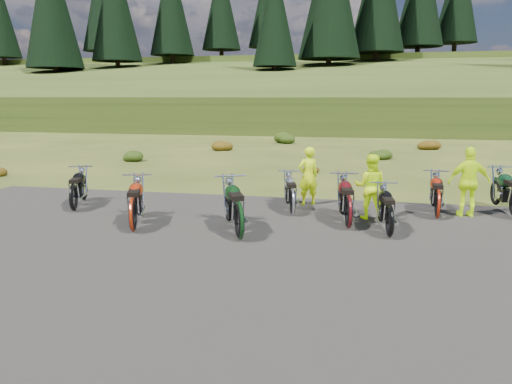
# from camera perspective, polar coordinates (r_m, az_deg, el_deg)

# --- Properties ---
(ground) EXTENTS (300.00, 300.00, 0.00)m
(ground) POSITION_cam_1_polar(r_m,az_deg,el_deg) (11.20, 3.12, -4.88)
(ground) COLOR #343F15
(ground) RESTS_ON ground
(gravel_pad) EXTENTS (20.00, 12.00, 0.04)m
(gravel_pad) POSITION_cam_1_polar(r_m,az_deg,el_deg) (9.32, 1.18, -8.15)
(gravel_pad) COLOR black
(gravel_pad) RESTS_ON ground
(hill_slope) EXTENTS (300.00, 45.97, 9.37)m
(hill_slope) POSITION_cam_1_polar(r_m,az_deg,el_deg) (60.75, 10.57, 7.81)
(hill_slope) COLOR #2E4216
(hill_slope) RESTS_ON ground
(hill_plateau) EXTENTS (300.00, 90.00, 9.17)m
(hill_plateau) POSITION_cam_1_polar(r_m,az_deg,el_deg) (120.70, 11.41, 9.20)
(hill_plateau) COLOR #2E4216
(hill_plateau) RESTS_ON ground
(conifer_13) EXTENTS (5.72, 5.72, 15.00)m
(conifer_13) POSITION_cam_1_polar(r_m,az_deg,el_deg) (95.80, -27.20, 17.40)
(conifer_13) COLOR black
(conifer_13) RESTS_ON ground
(conifer_14) EXTENTS (5.28, 5.28, 14.00)m
(conifer_14) POSITION_cam_1_polar(r_m,az_deg,el_deg) (97.26, -22.02, 18.09)
(conifer_14) COLOR black
(conifer_14) RESTS_ON ground
(conifer_15) EXTENTS (7.92, 7.92, 20.00)m
(conifer_15) POSITION_cam_1_polar(r_m,az_deg,el_deg) (99.89, -17.09, 20.27)
(conifer_15) COLOR black
(conifer_15) RESTS_ON ground
(conifer_16) EXTENTS (7.48, 7.48, 19.00)m
(conifer_16) POSITION_cam_1_polar(r_m,az_deg,el_deg) (74.86, -22.40, 19.49)
(conifer_16) COLOR black
(conifer_16) RESTS_ON ground
(conifer_17) EXTENTS (7.04, 7.04, 18.00)m
(conifer_17) POSITION_cam_1_polar(r_m,az_deg,el_deg) (77.10, -15.85, 20.12)
(conifer_17) COLOR black
(conifer_17) RESTS_ON ground
(conifer_18) EXTENTS (6.60, 6.60, 17.00)m
(conifer_18) POSITION_cam_1_polar(r_m,az_deg,el_deg) (80.20, -9.70, 20.49)
(conifer_18) COLOR black
(conifer_18) RESTS_ON ground
(conifer_19) EXTENTS (6.16, 6.16, 16.00)m
(conifer_19) POSITION_cam_1_polar(r_m,az_deg,el_deg) (84.04, -4.03, 20.64)
(conifer_19) COLOR black
(conifer_19) RESTS_ON ground
(conifer_20) EXTENTS (5.72, 5.72, 15.00)m
(conifer_20) POSITION_cam_1_polar(r_m,az_deg,el_deg) (88.47, 1.10, 20.36)
(conifer_20) COLOR black
(conifer_20) RESTS_ON ground
(conifer_21) EXTENTS (5.28, 5.28, 14.00)m
(conifer_21) POSITION_cam_1_polar(r_m,az_deg,el_deg) (62.31, 2.19, 19.64)
(conifer_21) COLOR black
(conifer_21) RESTS_ON ground
(shrub_0) EXTENTS (0.77, 0.77, 0.45)m
(shrub_0) POSITION_cam_1_polar(r_m,az_deg,el_deg) (21.72, -27.08, 2.24)
(shrub_0) COLOR #64380C
(shrub_0) RESTS_ON ground
(shrub_1) EXTENTS (1.03, 1.03, 0.61)m
(shrub_1) POSITION_cam_1_polar(r_m,az_deg,el_deg) (24.60, -14.00, 4.17)
(shrub_1) COLOR #20360D
(shrub_1) RESTS_ON ground
(shrub_2) EXTENTS (1.30, 1.30, 0.77)m
(shrub_2) POSITION_cam_1_polar(r_m,az_deg,el_deg) (28.48, -4.03, 5.49)
(shrub_2) COLOR #64380C
(shrub_2) RESTS_ON ground
(shrub_3) EXTENTS (1.56, 1.56, 0.92)m
(shrub_3) POSITION_cam_1_polar(r_m,az_deg,el_deg) (33.03, 3.41, 6.37)
(shrub_3) COLOR #20360D
(shrub_3) RESTS_ON ground
(shrub_4) EXTENTS (0.77, 0.77, 0.45)m
(shrub_4) POSITION_cam_1_polar(r_m,az_deg,el_deg) (20.15, 6.09, 2.79)
(shrub_4) COLOR #64380C
(shrub_4) RESTS_ON ground
(shrub_5) EXTENTS (1.03, 1.03, 0.61)m
(shrub_5) POSITION_cam_1_polar(r_m,az_deg,el_deg) (25.31, 13.93, 4.35)
(shrub_5) COLOR #20360D
(shrub_5) RESTS_ON ground
(shrub_6) EXTENTS (1.30, 1.30, 0.77)m
(shrub_6) POSITION_cam_1_polar(r_m,az_deg,el_deg) (30.80, 19.07, 5.33)
(shrub_6) COLOR #64380C
(shrub_6) RESTS_ON ground
(motorcycle_0) EXTENTS (1.35, 2.17, 1.08)m
(motorcycle_0) POSITION_cam_1_polar(r_m,az_deg,el_deg) (14.20, -20.05, -2.14)
(motorcycle_0) COLOR black
(motorcycle_0) RESTS_ON ground
(motorcycle_1) EXTENTS (1.42, 2.31, 1.15)m
(motorcycle_1) POSITION_cam_1_polar(r_m,az_deg,el_deg) (11.69, -13.82, -4.50)
(motorcycle_1) COLOR maroon
(motorcycle_1) RESTS_ON ground
(motorcycle_2) EXTENTS (1.63, 2.44, 1.22)m
(motorcycle_2) POSITION_cam_1_polar(r_m,az_deg,el_deg) (10.74, -1.91, -5.55)
(motorcycle_2) COLOR black
(motorcycle_2) RESTS_ON ground
(motorcycle_3) EXTENTS (1.09, 2.06, 1.03)m
(motorcycle_3) POSITION_cam_1_polar(r_m,az_deg,el_deg) (12.94, 4.17, -2.73)
(motorcycle_3) COLOR #BABABF
(motorcycle_3) RESTS_ON ground
(motorcycle_4) EXTENTS (1.05, 2.28, 1.15)m
(motorcycle_4) POSITION_cam_1_polar(r_m,az_deg,el_deg) (11.79, 10.48, -4.23)
(motorcycle_4) COLOR #4A0C10
(motorcycle_4) RESTS_ON ground
(motorcycle_5) EXTENTS (0.87, 2.06, 1.05)m
(motorcycle_5) POSITION_cam_1_polar(r_m,az_deg,el_deg) (11.27, 14.95, -5.13)
(motorcycle_5) COLOR black
(motorcycle_5) RESTS_ON ground
(motorcycle_6) EXTENTS (0.82, 2.10, 1.08)m
(motorcycle_6) POSITION_cam_1_polar(r_m,az_deg,el_deg) (13.33, 19.96, -2.96)
(motorcycle_6) COLOR maroon
(motorcycle_6) RESTS_ON ground
(person_middle) EXTENTS (0.71, 0.63, 1.63)m
(person_middle) POSITION_cam_1_polar(r_m,az_deg,el_deg) (14.04, 5.97, 1.72)
(person_middle) COLOR #C0E80C
(person_middle) RESTS_ON ground
(person_right_a) EXTENTS (0.82, 0.66, 1.62)m
(person_right_a) POSITION_cam_1_polar(r_m,az_deg,el_deg) (12.69, 12.91, 0.49)
(person_right_a) COLOR #C0E80C
(person_right_a) RESTS_ON ground
(person_right_b) EXTENTS (1.09, 0.57, 1.77)m
(person_right_b) POSITION_cam_1_polar(r_m,az_deg,el_deg) (13.68, 23.16, 0.94)
(person_right_b) COLOR #C0E80C
(person_right_b) RESTS_ON ground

